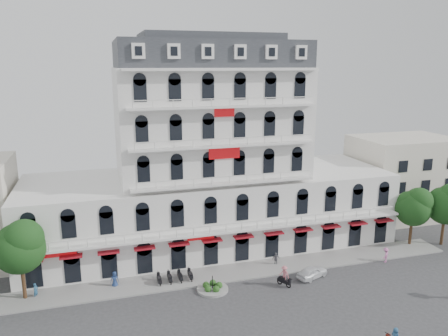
# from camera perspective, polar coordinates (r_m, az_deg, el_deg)

# --- Properties ---
(ground) EXTENTS (120.00, 120.00, 0.00)m
(ground) POSITION_cam_1_polar(r_m,az_deg,el_deg) (41.95, 4.93, -18.88)
(ground) COLOR #38383A
(ground) RESTS_ON ground
(sidewalk) EXTENTS (53.00, 4.00, 0.16)m
(sidewalk) POSITION_cam_1_polar(r_m,az_deg,el_deg) (49.29, 1.03, -13.49)
(sidewalk) COLOR gray
(sidewalk) RESTS_ON ground
(main_building) EXTENTS (45.00, 15.00, 25.80)m
(main_building) POSITION_cam_1_polar(r_m,az_deg,el_deg) (54.06, -1.79, 0.11)
(main_building) COLOR silver
(main_building) RESTS_ON ground
(flank_building_east) EXTENTS (14.00, 10.00, 12.00)m
(flank_building_east) POSITION_cam_1_polar(r_m,az_deg,el_deg) (70.29, 22.17, -1.10)
(flank_building_east) COLOR beige
(flank_building_east) RESTS_ON ground
(traffic_island) EXTENTS (3.20, 3.20, 1.60)m
(traffic_island) POSITION_cam_1_polar(r_m,az_deg,el_deg) (45.92, -1.51, -15.39)
(traffic_island) COLOR gray
(traffic_island) RESTS_ON ground
(parked_scooter_row) EXTENTS (4.40, 1.80, 1.10)m
(parked_scooter_row) POSITION_cam_1_polar(r_m,az_deg,el_deg) (47.84, -6.42, -14.57)
(parked_scooter_row) COLOR black
(parked_scooter_row) RESTS_ON ground
(tree_west_inner) EXTENTS (4.76, 4.76, 8.25)m
(tree_west_inner) POSITION_cam_1_polar(r_m,az_deg,el_deg) (46.21, -25.12, -9.10)
(tree_west_inner) COLOR #382314
(tree_west_inner) RESTS_ON ground
(tree_east_inner) EXTENTS (4.40, 4.37, 7.57)m
(tree_east_inner) POSITION_cam_1_polar(r_m,az_deg,el_deg) (59.40, 23.54, -4.55)
(tree_east_inner) COLOR #382314
(tree_east_inner) RESTS_ON ground
(tree_east_outer) EXTENTS (4.65, 4.65, 8.05)m
(tree_east_outer) POSITION_cam_1_polar(r_m,az_deg,el_deg) (61.21, 27.06, -4.07)
(tree_east_outer) COLOR #382314
(tree_east_outer) RESTS_ON ground
(parked_car) EXTENTS (4.02, 2.73, 1.27)m
(parked_car) POSITION_cam_1_polar(r_m,az_deg,el_deg) (49.09, 11.45, -13.17)
(parked_car) COLOR white
(parked_car) RESTS_ON ground
(rider_center) EXTENTS (1.18, 1.50, 2.27)m
(rider_center) POSITION_cam_1_polar(r_m,az_deg,el_deg) (46.67, 7.88, -13.71)
(rider_center) COLOR black
(rider_center) RESTS_ON ground
(pedestrian_left) EXTENTS (0.89, 0.63, 1.70)m
(pedestrian_left) POSITION_cam_1_polar(r_m,az_deg,el_deg) (47.57, -14.09, -13.94)
(pedestrian_left) COLOR navy
(pedestrian_left) RESTS_ON ground
(pedestrian_mid) EXTENTS (0.93, 0.46, 1.52)m
(pedestrian_mid) POSITION_cam_1_polar(r_m,az_deg,el_deg) (51.15, 6.80, -11.70)
(pedestrian_mid) COLOR slate
(pedestrian_mid) RESTS_ON ground
(pedestrian_right) EXTENTS (1.30, 1.19, 1.76)m
(pedestrian_right) POSITION_cam_1_polar(r_m,az_deg,el_deg) (54.75, 20.36, -10.61)
(pedestrian_right) COLOR #CF6DAC
(pedestrian_right) RESTS_ON ground
(pedestrian_far) EXTENTS (0.61, 0.67, 1.54)m
(pedestrian_far) POSITION_cam_1_polar(r_m,az_deg,el_deg) (48.07, -23.37, -14.49)
(pedestrian_far) COLOR #29577C
(pedestrian_far) RESTS_ON ground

